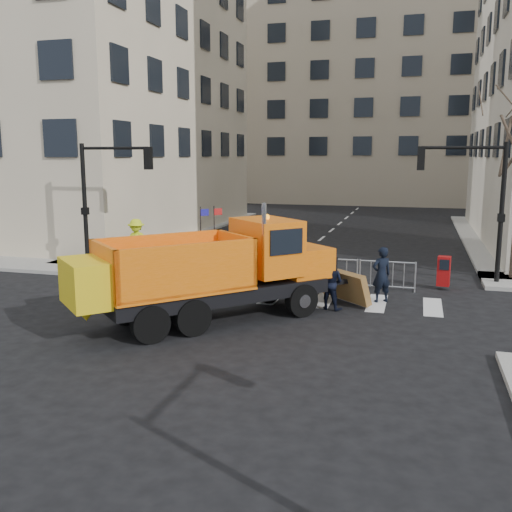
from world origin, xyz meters
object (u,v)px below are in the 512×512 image
(cop_c, at_px, (302,281))
(cop_b, at_px, (331,283))
(worker, at_px, (137,242))
(newspaper_box, at_px, (444,271))
(plow_truck, at_px, (209,269))
(cop_a, at_px, (381,275))

(cop_c, bearing_deg, cop_b, 101.35)
(cop_c, bearing_deg, worker, -98.52)
(cop_c, xyz_separation_m, newspaper_box, (4.58, 3.71, -0.14))
(plow_truck, bearing_deg, cop_a, -8.84)
(cop_b, xyz_separation_m, worker, (-9.28, 4.55, 0.28))
(cop_b, height_order, newspaper_box, cop_b)
(plow_truck, distance_m, cop_a, 6.10)
(plow_truck, distance_m, newspaper_box, 9.32)
(cop_c, height_order, worker, worker)
(cop_b, distance_m, cop_c, 0.98)
(plow_truck, height_order, worker, plow_truck)
(cop_a, bearing_deg, worker, -49.26)
(newspaper_box, bearing_deg, cop_a, -122.82)
(plow_truck, height_order, cop_b, plow_truck)
(plow_truck, xyz_separation_m, worker, (-6.02, 6.93, -0.43))
(cop_a, distance_m, newspaper_box, 3.27)
(cop_b, bearing_deg, cop_a, -120.69)
(plow_truck, xyz_separation_m, cop_a, (4.78, 3.74, -0.64))
(cop_a, height_order, cop_c, cop_a)
(cop_a, xyz_separation_m, newspaper_box, (2.10, 2.49, -0.25))
(cop_a, bearing_deg, cop_b, 9.03)
(cop_b, relative_size, newspaper_box, 1.59)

